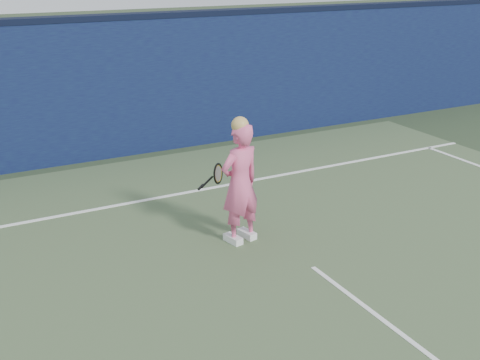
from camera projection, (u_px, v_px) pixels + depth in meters
ground at (365, 308)px, 6.46m from camera, size 80.00×80.00×0.00m
backstop_wall at (152, 86)px, 11.43m from camera, size 24.00×0.40×2.50m
wall_cap at (148, 15)px, 10.97m from camera, size 24.00×0.42×0.10m
player at (240, 183)px, 7.73m from camera, size 0.66×0.50×1.69m
racket at (217, 175)px, 8.07m from camera, size 0.50×0.29×0.29m
court_lines at (386, 322)px, 6.19m from camera, size 11.00×12.04×0.01m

